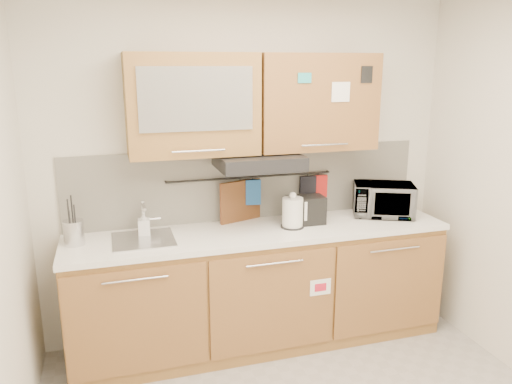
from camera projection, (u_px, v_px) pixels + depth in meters
wall_back at (249, 171)px, 3.87m from camera, size 3.20×0.00×3.20m
base_cabinet at (261, 293)px, 3.81m from camera, size 2.80×0.64×0.88m
countertop at (261, 232)px, 3.68m from camera, size 2.82×0.62×0.04m
backsplash at (250, 184)px, 3.89m from camera, size 2.80×0.02×0.56m
upper_cabinets at (255, 103)px, 3.57m from camera, size 1.82×0.37×0.70m
range_hood at (259, 161)px, 3.61m from camera, size 0.60×0.46×0.10m
sink at (143, 239)px, 3.46m from camera, size 0.42×0.40×0.26m
utensil_rail at (251, 177)px, 3.84m from camera, size 1.30×0.02×0.02m
utensil_crock at (74, 232)px, 3.35m from camera, size 0.15×0.15×0.34m
kettle at (293, 213)px, 3.70m from camera, size 0.20×0.18×0.27m
toaster at (306, 210)px, 3.79m from camera, size 0.28×0.18×0.21m
microwave at (383, 200)px, 3.99m from camera, size 0.55×0.48×0.26m
soap_bottle at (144, 223)px, 3.52m from camera, size 0.09×0.09×0.18m
cutting_board at (241, 209)px, 3.86m from camera, size 0.35×0.14×0.44m
oven_mitt at (253, 192)px, 3.85m from camera, size 0.12×0.04×0.20m
dark_pouch at (308, 189)px, 3.98m from camera, size 0.13×0.05×0.20m
pot_holder at (318, 186)px, 4.01m from camera, size 0.15×0.03×0.18m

